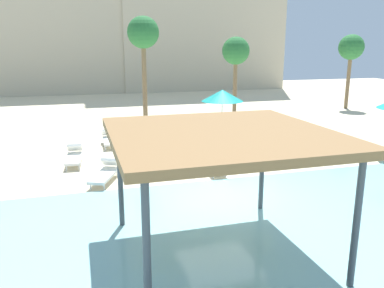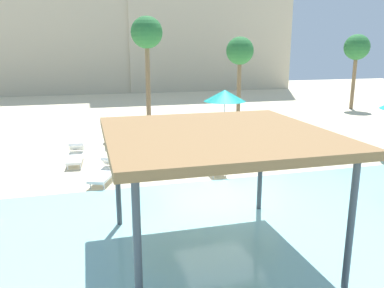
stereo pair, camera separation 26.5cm
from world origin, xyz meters
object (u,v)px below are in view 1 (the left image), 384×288
lounge_chair_1 (109,139)px  lounge_chair_5 (167,134)px  lounge_chair_0 (106,172)px  lounge_chair_4 (74,156)px  palm_tree_0 (236,52)px  beach_umbrella_teal_0 (222,96)px  lounge_chair_3 (213,163)px  shade_pavilion (221,138)px  palm_tree_1 (143,35)px  palm_tree_2 (351,49)px

lounge_chair_1 → lounge_chair_5: size_ratio=0.96×
lounge_chair_0 → lounge_chair_4: 2.79m
lounge_chair_5 → palm_tree_0: palm_tree_0 is taller
beach_umbrella_teal_0 → lounge_chair_4: beach_umbrella_teal_0 is taller
beach_umbrella_teal_0 → lounge_chair_3: bearing=-114.2°
shade_pavilion → palm_tree_0: bearing=66.8°
lounge_chair_0 → lounge_chair_1: bearing=-162.9°
lounge_chair_3 → palm_tree_0: size_ratio=0.36×
lounge_chair_3 → palm_tree_0: palm_tree_0 is taller
lounge_chair_3 → lounge_chair_4: size_ratio=0.99×
lounge_chair_1 → palm_tree_0: palm_tree_0 is taller
lounge_chair_0 → lounge_chair_1: 5.33m
lounge_chair_3 → palm_tree_0: 13.97m
beach_umbrella_teal_0 → lounge_chair_3: (-2.14, -4.76, -1.98)m
lounge_chair_5 → palm_tree_1: palm_tree_1 is taller
lounge_chair_1 → lounge_chair_4: (-1.64, -2.74, 0.00)m
lounge_chair_4 → palm_tree_1: size_ratio=0.30×
lounge_chair_4 → lounge_chair_3: bearing=67.8°
lounge_chair_0 → beach_umbrella_teal_0: bearing=150.8°
lounge_chair_3 → palm_tree_1: 11.42m
lounge_chair_0 → lounge_chair_4: (-1.09, 2.56, 0.00)m
lounge_chair_0 → palm_tree_1: size_ratio=0.31×
shade_pavilion → lounge_chair_0: shade_pavilion is taller
shade_pavilion → palm_tree_0: (7.69, 17.97, 1.58)m
lounge_chair_4 → palm_tree_1: bearing=154.8°
lounge_chair_3 → palm_tree_1: (-0.88, 10.22, 5.04)m
palm_tree_0 → lounge_chair_3: bearing=-115.8°
palm_tree_0 → palm_tree_2: size_ratio=0.96×
lounge_chair_1 → palm_tree_0: bearing=127.1°
lounge_chair_1 → lounge_chair_3: size_ratio=1.00×
beach_umbrella_teal_0 → palm_tree_1: (-3.02, 5.46, 3.05)m
lounge_chair_0 → palm_tree_0: (9.88, 12.10, 4.00)m
beach_umbrella_teal_0 → palm_tree_0: 8.41m
beach_umbrella_teal_0 → lounge_chair_0: size_ratio=1.32×
lounge_chair_5 → beach_umbrella_teal_0: bearing=57.5°
beach_umbrella_teal_0 → lounge_chair_4: size_ratio=1.35×
beach_umbrella_teal_0 → lounge_chair_5: bearing=164.3°
lounge_chair_4 → palm_tree_1: 10.14m
lounge_chair_3 → lounge_chair_5: bearing=-172.4°
lounge_chair_0 → lounge_chair_3: (4.06, 0.04, 0.00)m
shade_pavilion → lounge_chair_3: (1.88, 5.92, -2.42)m
palm_tree_1 → palm_tree_2: size_ratio=1.15×
lounge_chair_3 → lounge_chair_5: size_ratio=0.96×
lounge_chair_0 → lounge_chair_5: (3.51, 5.56, 0.00)m
shade_pavilion → lounge_chair_1: (-1.64, 11.18, -2.42)m
lounge_chair_1 → palm_tree_1: (2.63, 4.96, 5.04)m
shade_pavilion → palm_tree_2: palm_tree_2 is taller
lounge_chair_3 → palm_tree_2: (15.32, 12.27, 4.23)m
shade_pavilion → palm_tree_1: 16.38m
lounge_chair_3 → palm_tree_2: 20.08m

